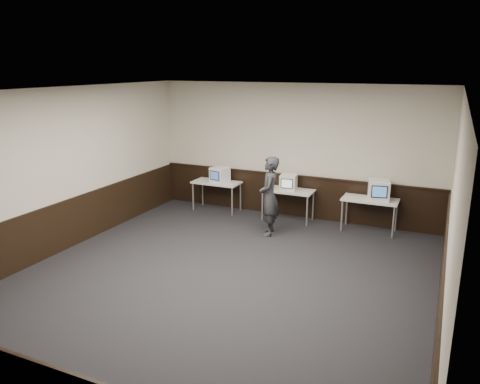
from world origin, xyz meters
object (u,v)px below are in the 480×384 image
at_px(desk_right, 370,202).
at_px(emac_right, 379,190).
at_px(desk_center, 288,193).
at_px(person, 269,196).
at_px(emac_left, 220,175).
at_px(desk_left, 217,184).
at_px(emac_center, 288,182).

height_order(desk_right, emac_right, emac_right).
height_order(desk_center, person, person).
height_order(emac_right, person, person).
bearing_deg(desk_right, emac_left, -179.49).
bearing_deg(person, emac_left, -137.76).
height_order(desk_left, desk_center, same).
bearing_deg(emac_center, emac_left, 171.80).
xyz_separation_m(desk_right, emac_center, (-1.89, -0.04, 0.26)).
bearing_deg(emac_center, person, -101.81).
bearing_deg(emac_left, emac_right, 12.09).
xyz_separation_m(desk_center, emac_right, (2.07, -0.02, 0.30)).
bearing_deg(desk_right, emac_right, -6.18).
height_order(desk_left, emac_right, emac_right).
bearing_deg(desk_left, emac_left, -16.73).
bearing_deg(desk_center, person, -92.96).
relative_size(emac_left, person, 0.27).
relative_size(emac_right, person, 0.32).
relative_size(emac_center, emac_right, 0.81).
height_order(desk_left, emac_center, emac_center).
bearing_deg(emac_right, desk_right, 162.82).
height_order(emac_center, person, person).
distance_m(desk_left, emac_right, 3.98).
bearing_deg(desk_right, emac_center, -178.85).
bearing_deg(emac_center, desk_center, 100.75).
distance_m(emac_center, person, 1.06).
xyz_separation_m(desk_left, person, (1.84, -1.10, 0.19)).
relative_size(desk_left, desk_right, 1.00).
relative_size(desk_left, person, 0.69).
distance_m(desk_center, emac_left, 1.81).
bearing_deg(person, emac_right, 100.75).
bearing_deg(desk_left, emac_center, -1.14).
bearing_deg(desk_left, desk_center, 0.00).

